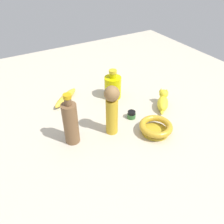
# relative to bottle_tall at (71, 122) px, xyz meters

# --- Properties ---
(ground) EXTENTS (2.00, 2.00, 0.00)m
(ground) POSITION_rel_bottle_tall_xyz_m (-0.05, 0.22, -0.10)
(ground) COLOR #BCB29E
(bottle_tall) EXTENTS (0.06, 0.06, 0.23)m
(bottle_tall) POSITION_rel_bottle_tall_xyz_m (0.00, 0.00, 0.00)
(bottle_tall) COLOR brown
(bottle_tall) RESTS_ON ground
(nail_polish_jar) EXTENTS (0.04, 0.04, 0.04)m
(nail_polish_jar) POSITION_rel_bottle_tall_xyz_m (-0.01, 0.30, -0.08)
(nail_polish_jar) COLOR #306B32
(nail_polish_jar) RESTS_ON ground
(bottle_short) EXTENTS (0.09, 0.09, 0.16)m
(bottle_short) POSITION_rel_bottle_tall_xyz_m (-0.21, 0.32, -0.03)
(bottle_short) COLOR #BFB807
(bottle_short) RESTS_ON ground
(cat_figurine) EXTENTS (0.13, 0.12, 0.08)m
(cat_figurine) POSITION_rel_bottle_tall_xyz_m (-0.00, 0.49, -0.06)
(cat_figurine) COLOR yellow
(cat_figurine) RESTS_ON ground
(person_figure_adult) EXTENTS (0.07, 0.07, 0.23)m
(person_figure_adult) POSITION_rel_bottle_tall_xyz_m (0.03, 0.17, 0.03)
(person_figure_adult) COLOR gold
(person_figure_adult) RESTS_ON ground
(banana) EXTENTS (0.15, 0.18, 0.04)m
(banana) POSITION_rel_bottle_tall_xyz_m (-0.30, 0.09, -0.08)
(banana) COLOR gold
(banana) RESTS_ON ground
(bowl) EXTENTS (0.15, 0.15, 0.05)m
(bowl) POSITION_rel_bottle_tall_xyz_m (0.13, 0.33, -0.07)
(bowl) COLOR #B39925
(bowl) RESTS_ON ground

